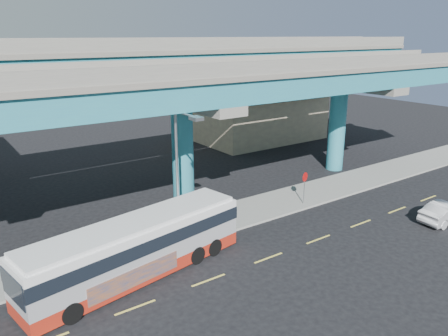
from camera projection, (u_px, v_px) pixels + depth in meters
ground at (265, 256)px, 24.56m from camera, size 120.00×120.00×0.00m
sidewalk at (211, 222)px, 28.84m from camera, size 70.00×4.00×0.15m
lane_markings at (268, 258)px, 24.33m from camera, size 58.00×0.12×0.01m
viaduct at (180, 78)px, 28.99m from camera, size 52.00×12.40×11.70m
building_beige at (256, 109)px, 51.40m from camera, size 14.00×10.23×7.00m
transit_bus at (137, 246)px, 22.01m from camera, size 12.33×4.67×3.10m
sedan at (447, 212)px, 28.81m from camera, size 2.03×4.46×1.41m
street_lamp at (182, 160)px, 23.88m from camera, size 0.50×2.60×8.02m
stop_sign at (305, 181)px, 31.26m from camera, size 0.70×0.24×2.39m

